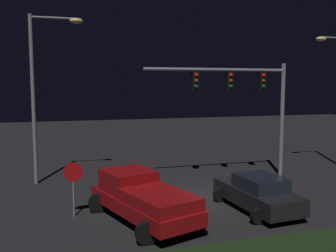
{
  "coord_description": "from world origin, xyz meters",
  "views": [
    {
      "loc": [
        -6.65,
        -16.61,
        5.32
      ],
      "look_at": [
        -1.28,
        1.93,
        3.19
      ],
      "focal_mm": 40.49,
      "sensor_mm": 36.0,
      "label": 1
    }
  ],
  "objects_px": {
    "traffic_signal_gantry": "(245,92)",
    "stop_sign": "(73,179)",
    "street_lamp_left": "(43,80)",
    "car_sedan": "(257,193)",
    "pickup_truck": "(141,195)"
  },
  "relations": [
    {
      "from": "traffic_signal_gantry",
      "to": "stop_sign",
      "type": "relative_size",
      "value": 3.73
    },
    {
      "from": "traffic_signal_gantry",
      "to": "stop_sign",
      "type": "height_order",
      "value": "traffic_signal_gantry"
    },
    {
      "from": "street_lamp_left",
      "to": "stop_sign",
      "type": "bearing_deg",
      "value": -78.27
    },
    {
      "from": "car_sedan",
      "to": "stop_sign",
      "type": "xyz_separation_m",
      "value": [
        -7.52,
        1.27,
        0.82
      ]
    },
    {
      "from": "street_lamp_left",
      "to": "stop_sign",
      "type": "distance_m",
      "value": 7.22
    },
    {
      "from": "pickup_truck",
      "to": "street_lamp_left",
      "type": "distance_m",
      "value": 9.12
    },
    {
      "from": "car_sedan",
      "to": "stop_sign",
      "type": "relative_size",
      "value": 2.04
    },
    {
      "from": "stop_sign",
      "to": "traffic_signal_gantry",
      "type": "bearing_deg",
      "value": 22.34
    },
    {
      "from": "pickup_truck",
      "to": "car_sedan",
      "type": "bearing_deg",
      "value": -110.9
    },
    {
      "from": "traffic_signal_gantry",
      "to": "car_sedan",
      "type": "bearing_deg",
      "value": -111.11
    },
    {
      "from": "pickup_truck",
      "to": "stop_sign",
      "type": "height_order",
      "value": "stop_sign"
    },
    {
      "from": "pickup_truck",
      "to": "traffic_signal_gantry",
      "type": "bearing_deg",
      "value": -73.14
    },
    {
      "from": "street_lamp_left",
      "to": "stop_sign",
      "type": "relative_size",
      "value": 4.0
    },
    {
      "from": "street_lamp_left",
      "to": "stop_sign",
      "type": "height_order",
      "value": "street_lamp_left"
    },
    {
      "from": "pickup_truck",
      "to": "stop_sign",
      "type": "bearing_deg",
      "value": 48.31
    }
  ]
}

